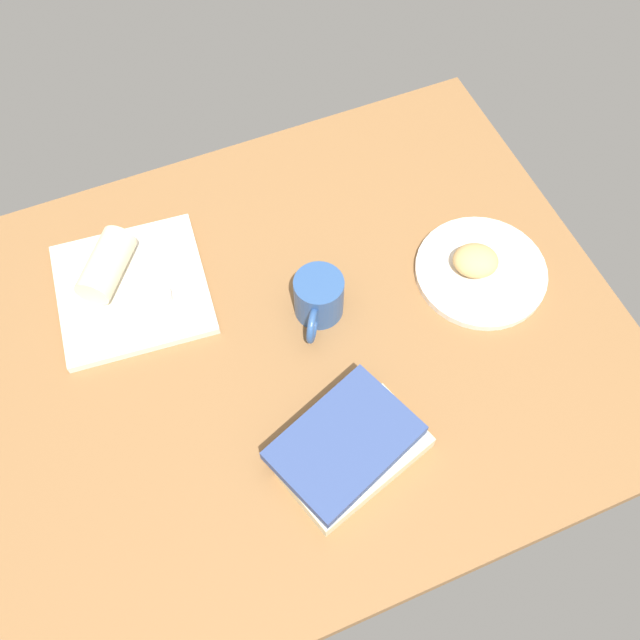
# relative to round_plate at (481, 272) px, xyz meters

# --- Properties ---
(dining_table) EXTENTS (1.10, 0.90, 0.04)m
(dining_table) POSITION_rel_round_plate_xyz_m (0.35, -0.01, -0.03)
(dining_table) COLOR olive
(dining_table) RESTS_ON ground
(round_plate) EXTENTS (0.23, 0.23, 0.01)m
(round_plate) POSITION_rel_round_plate_xyz_m (0.00, 0.00, 0.00)
(round_plate) COLOR silver
(round_plate) RESTS_ON dining_table
(scone_pastry) EXTENTS (0.10, 0.10, 0.04)m
(scone_pastry) POSITION_rel_round_plate_xyz_m (0.01, -0.01, 0.03)
(scone_pastry) COLOR tan
(scone_pastry) RESTS_ON round_plate
(square_plate) EXTENTS (0.28, 0.28, 0.02)m
(square_plate) POSITION_rel_round_plate_xyz_m (0.58, -0.20, 0.00)
(square_plate) COLOR silver
(square_plate) RESTS_ON dining_table
(sauce_cup) EXTENTS (0.05, 0.05, 0.02)m
(sauce_cup) POSITION_rel_round_plate_xyz_m (0.55, -0.16, 0.02)
(sauce_cup) COLOR silver
(sauce_cup) RESTS_ON square_plate
(breakfast_wrap) EXTENTS (0.13, 0.14, 0.06)m
(breakfast_wrap) POSITION_rel_round_plate_xyz_m (0.61, -0.24, 0.04)
(breakfast_wrap) COLOR beige
(breakfast_wrap) RESTS_ON square_plate
(book_stack) EXTENTS (0.26, 0.21, 0.05)m
(book_stack) POSITION_rel_round_plate_xyz_m (0.35, 0.22, 0.02)
(book_stack) COLOR beige
(book_stack) RESTS_ON dining_table
(coffee_mug) EXTENTS (0.09, 0.12, 0.09)m
(coffee_mug) POSITION_rel_round_plate_xyz_m (0.30, -0.04, 0.04)
(coffee_mug) COLOR #2D518C
(coffee_mug) RESTS_ON dining_table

